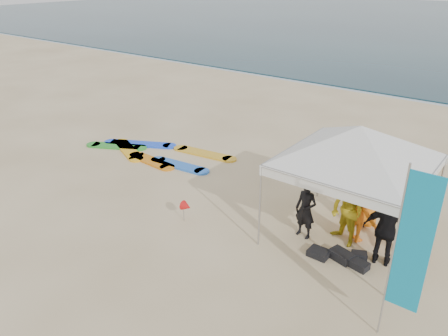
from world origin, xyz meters
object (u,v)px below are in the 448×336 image
at_px(person_yellow, 347,211).
at_px(person_seated, 413,242).
at_px(marker_pennant, 187,207).
at_px(feather_flag, 411,246).
at_px(person_black_a, 306,210).
at_px(person_black_b, 387,230).
at_px(person_orange_b, 366,192).
at_px(person_orange_a, 360,212).
at_px(canopy_tent, 361,126).
at_px(surfboard_spread, 153,153).

height_order(person_yellow, person_seated, person_yellow).
bearing_deg(person_seated, marker_pennant, 120.65).
xyz_separation_m(person_yellow, feather_flag, (2.06, -2.50, 1.19)).
distance_m(person_black_a, person_seated, 2.64).
bearing_deg(person_black_b, person_orange_b, -63.16).
height_order(person_orange_a, feather_flag, feather_flag).
relative_size(person_black_b, person_orange_b, 0.95).
distance_m(canopy_tent, marker_pennant, 5.03).
xyz_separation_m(person_black_b, marker_pennant, (-4.94, -1.45, -0.43)).
xyz_separation_m(person_orange_a, person_orange_b, (-0.17, 0.85, 0.14)).
xyz_separation_m(person_yellow, person_orange_b, (0.04, 1.17, 0.04)).
height_order(person_yellow, person_black_b, person_yellow).
bearing_deg(person_orange_a, person_black_a, 48.96).
distance_m(person_black_a, person_yellow, 1.03).
distance_m(person_black_a, person_black_b, 2.04).
bearing_deg(surfboard_spread, feather_flag, -19.82).
bearing_deg(feather_flag, surfboard_spread, 160.18).
relative_size(person_black_a, person_orange_a, 0.95).
height_order(canopy_tent, marker_pennant, canopy_tent).
height_order(person_black_b, feather_flag, feather_flag).
height_order(person_black_b, person_orange_b, person_orange_b).
xyz_separation_m(canopy_tent, marker_pennant, (-3.84, -1.96, -2.60)).
bearing_deg(feather_flag, marker_pennant, 172.45).
bearing_deg(person_black_a, person_yellow, 25.06).
height_order(person_black_a, canopy_tent, canopy_tent).
height_order(feather_flag, marker_pennant, feather_flag).
bearing_deg(marker_pennant, person_black_a, 25.17).
bearing_deg(person_orange_b, canopy_tent, 69.80).
bearing_deg(person_yellow, marker_pennant, -129.68).
distance_m(person_yellow, surfboard_spread, 8.37).
distance_m(person_orange_b, surfboard_spread, 8.32).
bearing_deg(person_orange_a, person_seated, -160.23).
distance_m(person_black_b, person_seated, 0.91).
bearing_deg(feather_flag, person_orange_b, 118.86).
relative_size(canopy_tent, feather_flag, 1.30).
height_order(person_orange_b, canopy_tent, canopy_tent).
xyz_separation_m(person_black_a, canopy_tent, (0.93, 0.60, 2.30)).
height_order(marker_pennant, surfboard_spread, marker_pennant).
xyz_separation_m(person_black_b, person_seated, (0.49, 0.61, -0.46)).
bearing_deg(person_orange_b, person_yellow, 71.99).
xyz_separation_m(person_yellow, person_black_b, (1.08, -0.27, -0.01)).
bearing_deg(person_black_a, person_seated, 20.27).
relative_size(person_orange_a, surfboard_spread, 0.31).
xyz_separation_m(person_yellow, person_orange_a, (0.21, 0.32, -0.10)).
xyz_separation_m(person_yellow, canopy_tent, (-0.03, 0.25, 2.16)).
bearing_deg(canopy_tent, surfboard_spread, 173.31).
distance_m(person_seated, canopy_tent, 3.07).
bearing_deg(person_yellow, person_seated, 38.72).
bearing_deg(person_black_a, surfboard_spread, 172.74).
xyz_separation_m(person_seated, marker_pennant, (-5.43, -2.06, 0.03)).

